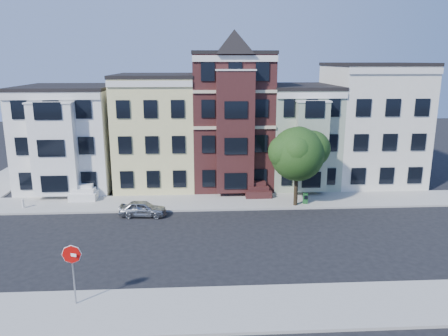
{
  "coord_description": "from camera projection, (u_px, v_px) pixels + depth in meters",
  "views": [
    {
      "loc": [
        -3.03,
        -26.4,
        11.5
      ],
      "look_at": [
        -1.31,
        3.09,
        4.2
      ],
      "focal_mm": 35.0,
      "sensor_mm": 36.0,
      "label": 1
    }
  ],
  "objects": [
    {
      "name": "near_sidewalk",
      "position": [
        265.0,
        307.0,
        20.75
      ],
      "size": [
        60.0,
        4.0,
        0.15
      ],
      "primitive_type": "cube",
      "color": "#9E9B93",
      "rests_on": "ground"
    },
    {
      "name": "parked_car",
      "position": [
        143.0,
        209.0,
        33.0
      ],
      "size": [
        3.64,
        1.73,
        1.2
      ],
      "primitive_type": "imported",
      "rotation": [
        0.0,
        0.0,
        1.48
      ],
      "color": "#9DA0A6",
      "rests_on": "ground"
    },
    {
      "name": "house_white",
      "position": [
        70.0,
        138.0,
        40.65
      ],
      "size": [
        8.0,
        9.0,
        9.0
      ],
      "primitive_type": "cube",
      "color": "white",
      "rests_on": "ground"
    },
    {
      "name": "house_green",
      "position": [
        298.0,
        135.0,
        41.86
      ],
      "size": [
        6.0,
        9.0,
        9.0
      ],
      "primitive_type": "cube",
      "color": "#97A48A",
      "rests_on": "ground"
    },
    {
      "name": "newspaper_box",
      "position": [
        305.0,
        198.0,
        35.52
      ],
      "size": [
        0.46,
        0.42,
        0.88
      ],
      "primitive_type": "cube",
      "rotation": [
        0.0,
        0.0,
        -0.2
      ],
      "color": "#1B5224",
      "rests_on": "far_sidewalk"
    },
    {
      "name": "street_tree",
      "position": [
        297.0,
        158.0,
        34.3
      ],
      "size": [
        8.21,
        8.21,
        7.84
      ],
      "primitive_type": null,
      "rotation": [
        0.0,
        0.0,
        -0.25
      ],
      "color": "#2E531F",
      "rests_on": "far_sidewalk"
    },
    {
      "name": "ground",
      "position": [
        247.0,
        241.0,
        28.52
      ],
      "size": [
        120.0,
        120.0,
        0.0
      ],
      "primitive_type": "plane",
      "color": "black"
    },
    {
      "name": "far_sidewalk",
      "position": [
        236.0,
        202.0,
        36.25
      ],
      "size": [
        60.0,
        4.0,
        0.15
      ],
      "primitive_type": "cube",
      "color": "#9E9B93",
      "rests_on": "ground"
    },
    {
      "name": "house_yellow",
      "position": [
        157.0,
        132.0,
        40.98
      ],
      "size": [
        7.0,
        9.0,
        10.0
      ],
      "primitive_type": "cube",
      "color": "beige",
      "rests_on": "ground"
    },
    {
      "name": "house_brown",
      "position": [
        231.0,
        120.0,
        41.13
      ],
      "size": [
        7.0,
        9.0,
        12.0
      ],
      "primitive_type": "cube",
      "color": "#3A1918",
      "rests_on": "ground"
    },
    {
      "name": "fire_hydrant",
      "position": [
        23.0,
        204.0,
        34.47
      ],
      "size": [
        0.25,
        0.25,
        0.6
      ],
      "primitive_type": "cylinder",
      "rotation": [
        0.0,
        0.0,
        0.23
      ],
      "color": "silver",
      "rests_on": "far_sidewalk"
    },
    {
      "name": "house_cream",
      "position": [
        370.0,
        124.0,
        42.01
      ],
      "size": [
        8.0,
        9.0,
        11.0
      ],
      "primitive_type": "cube",
      "color": "silver",
      "rests_on": "ground"
    },
    {
      "name": "stop_sign",
      "position": [
        73.0,
        271.0,
        20.55
      ],
      "size": [
        0.92,
        0.47,
        3.41
      ],
      "primitive_type": null,
      "rotation": [
        0.0,
        0.0,
        -0.38
      ],
      "color": "#B80A07",
      "rests_on": "near_sidewalk"
    }
  ]
}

